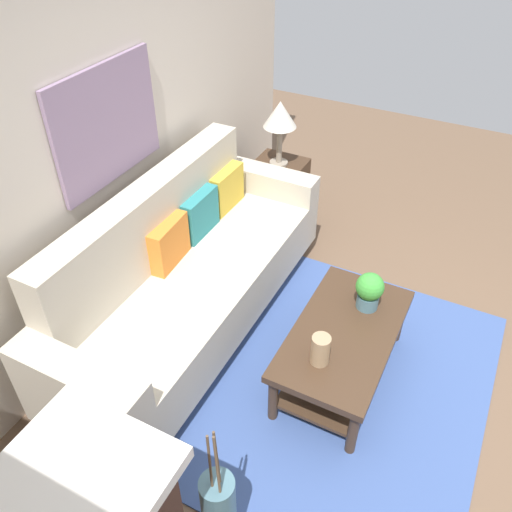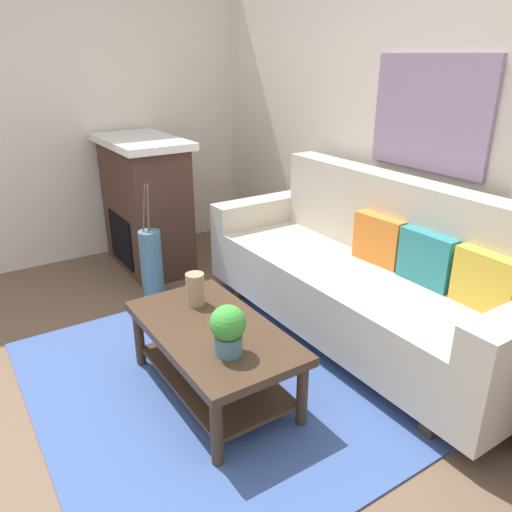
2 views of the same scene
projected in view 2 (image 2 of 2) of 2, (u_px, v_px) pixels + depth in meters
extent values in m
plane|color=brown|center=(132.00, 414.00, 2.70)|extent=(8.87, 8.87, 0.00)
cube|color=beige|center=(427.00, 129.00, 3.28)|extent=(4.87, 0.10, 2.70)
cube|color=beige|center=(78.00, 110.00, 4.39)|extent=(0.10, 5.10, 2.70)
cube|color=#3D5693|center=(213.00, 382.00, 2.95)|extent=(2.25, 1.94, 0.01)
cube|color=beige|center=(355.00, 295.00, 3.31)|extent=(2.04, 0.84, 0.40)
cube|color=beige|center=(395.00, 219.00, 3.30)|extent=(2.04, 0.20, 0.56)
cube|color=beige|center=(261.00, 234.00, 4.15)|extent=(0.20, 0.84, 0.60)
cube|color=#422D1E|center=(274.00, 281.00, 4.13)|extent=(0.08, 0.74, 0.12)
cube|color=#422D1E|center=(470.00, 402.00, 2.70)|extent=(0.08, 0.74, 0.12)
cube|color=orange|center=(380.00, 239.00, 3.27)|extent=(0.37, 0.14, 0.32)
cube|color=teal|center=(428.00, 258.00, 2.97)|extent=(0.36, 0.12, 0.32)
cube|color=gold|center=(487.00, 281.00, 2.67)|extent=(0.36, 0.13, 0.32)
cube|color=#422D1E|center=(212.00, 331.00, 2.72)|extent=(1.10, 0.60, 0.05)
cube|color=#422D1E|center=(214.00, 374.00, 2.83)|extent=(0.98, 0.50, 0.02)
cylinder|color=#422D1E|center=(139.00, 338.00, 3.06)|extent=(0.06, 0.06, 0.38)
cylinder|color=#422D1E|center=(217.00, 433.00, 2.30)|extent=(0.06, 0.06, 0.38)
cylinder|color=#422D1E|center=(211.00, 317.00, 3.31)|extent=(0.06, 0.06, 0.38)
cylinder|color=#422D1E|center=(302.00, 395.00, 2.55)|extent=(0.06, 0.06, 0.38)
cylinder|color=tan|center=(195.00, 289.00, 2.93)|extent=(0.11, 0.11, 0.19)
cylinder|color=slate|center=(228.00, 344.00, 2.46)|extent=(0.14, 0.14, 0.10)
sphere|color=green|center=(228.00, 323.00, 2.41)|extent=(0.18, 0.18, 0.18)
cube|color=#472D23|center=(146.00, 208.00, 4.39)|extent=(0.90, 0.50, 1.10)
cube|color=black|center=(121.00, 240.00, 4.36)|extent=(0.52, 0.02, 0.44)
cube|color=silver|center=(141.00, 141.00, 4.17)|extent=(1.02, 0.58, 0.06)
cylinder|color=slate|center=(152.00, 267.00, 3.83)|extent=(0.17, 0.17, 0.58)
cylinder|color=brown|center=(148.00, 209.00, 3.64)|extent=(0.02, 0.03, 0.36)
cylinder|color=brown|center=(149.00, 208.00, 3.67)|extent=(0.03, 0.02, 0.36)
cylinder|color=brown|center=(144.00, 208.00, 3.66)|extent=(0.04, 0.04, 0.36)
cube|color=gray|center=(429.00, 114.00, 3.15)|extent=(0.89, 0.03, 0.71)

